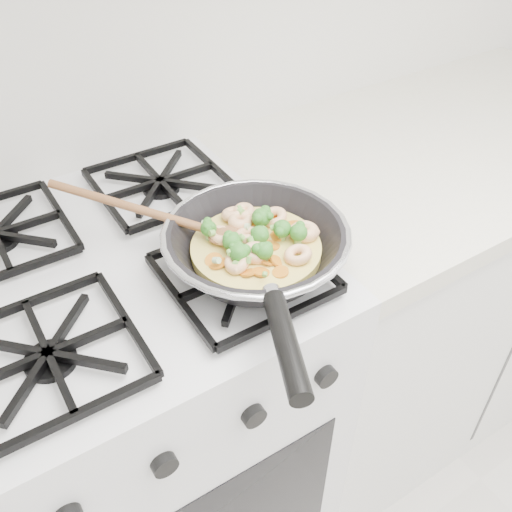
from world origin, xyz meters
TOP-DOWN VIEW (x-y plane):
  - stove at (0.00, 1.70)m, footprint 0.60×0.60m
  - counter_right at (0.80, 1.70)m, footprint 1.00×0.60m
  - skillet at (0.18, 1.56)m, footprint 0.38×0.53m

SIDE VIEW (x-z plane):
  - counter_right at x=0.80m, z-range 0.00..0.90m
  - stove at x=0.00m, z-range 0.00..0.92m
  - skillet at x=0.18m, z-range 0.91..1.00m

